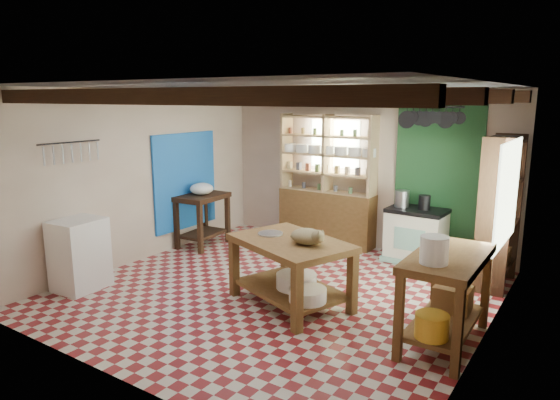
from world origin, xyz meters
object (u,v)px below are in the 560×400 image
Objects in this scene: stove at (416,235)px; cat at (307,236)px; prep_table at (203,220)px; right_counter at (446,299)px; white_cabinet at (79,254)px; work_table at (291,272)px.

stove is 2.09× the size of cat.
right_counter reaches higher than prep_table.
right_counter reaches higher than white_cabinet.
right_counter is (4.38, -1.21, 0.03)m from prep_table.
work_table is 1.68× the size of stove.
stove is 0.91× the size of white_cabinet.
stove is at bearing 42.14° from white_cabinet.
stove is 2.61m from right_counter.
white_cabinet is (-2.57, -1.10, 0.06)m from work_table.
work_table is 1.62× the size of prep_table.
right_counter is (1.83, 0.04, 0.07)m from work_table.
stove reaches higher than work_table.
right_counter is at bearing 9.94° from white_cabinet.
white_cabinet is 4.54m from right_counter.
prep_table is 3.11m from cat.
white_cabinet is 0.71× the size of right_counter.
right_counter is (1.10, -2.36, 0.06)m from stove.
work_table is 2.51m from stove.
stove is 0.96× the size of prep_table.
prep_table is 4.54m from right_counter.
work_table is 2.79m from white_cabinet.
white_cabinet is (-0.02, -2.34, 0.02)m from prep_table.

